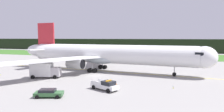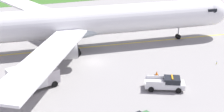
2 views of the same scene
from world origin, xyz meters
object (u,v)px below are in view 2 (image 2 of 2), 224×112
airliner (84,22)px  catering_truck (32,77)px  apron_cone (157,73)px  ops_pickup_truck (166,83)px

airliner → catering_truck: bearing=-129.2°
airliner → apron_cone: size_ratio=78.68×
ops_pickup_truck → catering_truck: (-17.22, 5.73, 0.94)m
airliner → catering_truck: (-10.58, -12.96, -2.91)m
catering_truck → airliner: bearing=50.8°
ops_pickup_truck → catering_truck: catering_truck is taller
airliner → ops_pickup_truck: 20.21m
catering_truck → apron_cone: size_ratio=10.06×
ops_pickup_truck → catering_truck: bearing=161.6°
airliner → catering_truck: airliner is taller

